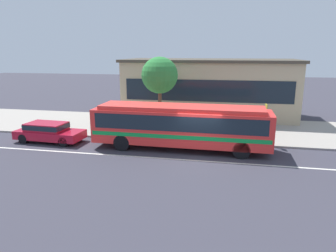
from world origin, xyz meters
TOP-DOWN VIEW (x-y plane):
  - ground_plane at (0.00, 0.00)m, footprint 120.00×120.00m
  - sidewalk_slab at (0.00, 6.54)m, footprint 60.00×8.00m
  - lane_stripe_center at (0.00, -0.80)m, footprint 56.00×0.16m
  - transit_bus at (-1.23, 1.19)m, footprint 10.83×2.64m
  - sedan_behind_bus at (-10.16, 1.02)m, footprint 4.60×2.05m
  - pedestrian_waiting_near_sign at (0.55, 4.07)m, footprint 0.45×0.45m
  - bus_stop_sign at (3.93, 3.03)m, footprint 0.09×0.44m
  - street_tree_near_stop at (-3.55, 5.64)m, footprint 2.72×2.72m
  - station_building at (-0.23, 11.68)m, footprint 15.43×6.71m

SIDE VIEW (x-z plane):
  - ground_plane at x=0.00m, z-range 0.00..0.00m
  - lane_stripe_center at x=0.00m, z-range 0.00..0.01m
  - sidewalk_slab at x=0.00m, z-range 0.00..0.12m
  - sedan_behind_bus at x=-10.16m, z-range 0.08..1.37m
  - pedestrian_waiting_near_sign at x=0.55m, z-range 0.27..2.01m
  - transit_bus at x=-1.23m, z-range 0.23..2.94m
  - bus_stop_sign at x=3.93m, z-range 0.48..3.05m
  - station_building at x=-0.23m, z-range 0.01..5.23m
  - street_tree_near_stop at x=-3.55m, z-range 1.44..6.87m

